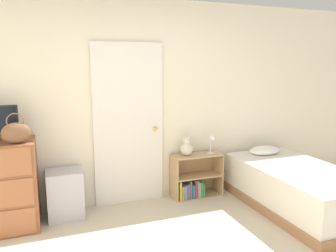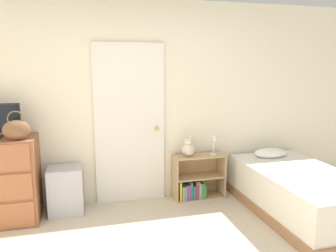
{
  "view_description": "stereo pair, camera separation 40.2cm",
  "coord_description": "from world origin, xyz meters",
  "px_view_note": "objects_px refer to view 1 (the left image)",
  "views": [
    {
      "loc": [
        -1.03,
        -1.98,
        1.74
      ],
      "look_at": [
        0.35,
        1.74,
        1.01
      ],
      "focal_mm": 35.0,
      "sensor_mm": 36.0,
      "label": 1
    },
    {
      "loc": [
        -0.65,
        -2.1,
        1.74
      ],
      "look_at": [
        0.35,
        1.74,
        1.01
      ],
      "focal_mm": 35.0,
      "sensor_mm": 36.0,
      "label": 2
    }
  ],
  "objects_px": {
    "desk_lamp": "(212,140)",
    "handbag": "(16,133)",
    "storage_bin": "(65,194)",
    "bookshelf": "(194,180)",
    "teddy_bear": "(187,147)",
    "bed": "(296,187)"
  },
  "relations": [
    {
      "from": "desk_lamp",
      "to": "handbag",
      "type": "bearing_deg",
      "value": -174.65
    },
    {
      "from": "storage_bin",
      "to": "bookshelf",
      "type": "bearing_deg",
      "value": 1.23
    },
    {
      "from": "handbag",
      "to": "storage_bin",
      "type": "xyz_separation_m",
      "value": [
        0.44,
        0.22,
        -0.8
      ]
    },
    {
      "from": "handbag",
      "to": "teddy_bear",
      "type": "xyz_separation_m",
      "value": [
        1.98,
        0.26,
        -0.38
      ]
    },
    {
      "from": "desk_lamp",
      "to": "bed",
      "type": "bearing_deg",
      "value": -42.66
    },
    {
      "from": "bed",
      "to": "teddy_bear",
      "type": "bearing_deg",
      "value": 146.08
    },
    {
      "from": "handbag",
      "to": "desk_lamp",
      "type": "xyz_separation_m",
      "value": [
        2.33,
        0.22,
        -0.31
      ]
    },
    {
      "from": "bed",
      "to": "bookshelf",
      "type": "bearing_deg",
      "value": 143.33
    },
    {
      "from": "storage_bin",
      "to": "teddy_bear",
      "type": "height_order",
      "value": "teddy_bear"
    },
    {
      "from": "handbag",
      "to": "bed",
      "type": "height_order",
      "value": "handbag"
    },
    {
      "from": "storage_bin",
      "to": "bookshelf",
      "type": "xyz_separation_m",
      "value": [
        1.65,
        0.04,
        -0.05
      ]
    },
    {
      "from": "desk_lamp",
      "to": "teddy_bear",
      "type": "bearing_deg",
      "value": 173.71
    },
    {
      "from": "storage_bin",
      "to": "bed",
      "type": "bearing_deg",
      "value": -15.27
    },
    {
      "from": "bookshelf",
      "to": "bed",
      "type": "xyz_separation_m",
      "value": [
        1.03,
        -0.77,
        0.04
      ]
    },
    {
      "from": "storage_bin",
      "to": "teddy_bear",
      "type": "xyz_separation_m",
      "value": [
        1.54,
        0.03,
        0.41
      ]
    },
    {
      "from": "storage_bin",
      "to": "bookshelf",
      "type": "distance_m",
      "value": 1.65
    },
    {
      "from": "teddy_bear",
      "to": "bed",
      "type": "height_order",
      "value": "teddy_bear"
    },
    {
      "from": "handbag",
      "to": "teddy_bear",
      "type": "distance_m",
      "value": 2.04
    },
    {
      "from": "bookshelf",
      "to": "storage_bin",
      "type": "bearing_deg",
      "value": -178.77
    },
    {
      "from": "handbag",
      "to": "desk_lamp",
      "type": "distance_m",
      "value": 2.37
    },
    {
      "from": "handbag",
      "to": "desk_lamp",
      "type": "relative_size",
      "value": 1.21
    },
    {
      "from": "bookshelf",
      "to": "desk_lamp",
      "type": "height_order",
      "value": "desk_lamp"
    }
  ]
}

